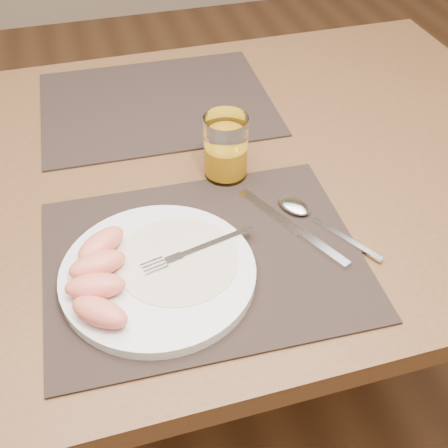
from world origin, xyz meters
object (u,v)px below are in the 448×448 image
table (183,205)px  spoon (302,210)px  placemat_near (203,258)px  plate (158,273)px  placemat_far (157,103)px  fork (189,253)px  knife (301,233)px  juice_glass (226,150)px

table → spoon: 0.25m
placemat_near → plate: size_ratio=1.67×
placemat_far → placemat_near: bearing=-92.2°
placemat_near → spoon: 0.18m
placemat_far → plate: bearing=-100.6°
fork → knife: fork is taller
placemat_near → spoon: size_ratio=2.53×
knife → spoon: bearing=66.6°
placemat_near → placemat_far: bearing=87.8°
plate → juice_glass: 0.26m
table → placemat_near: 0.24m
spoon → knife: bearing=-113.4°
table → juice_glass: bearing=-30.3°
plate → juice_glass: size_ratio=2.47×
table → knife: size_ratio=6.79×
table → placemat_far: placemat_far is taller
table → spoon: (0.15, -0.17, 0.09)m
knife → table: bearing=122.4°
table → fork: 0.25m
table → fork: bearing=-99.5°
plate → fork: 0.05m
table → placemat_near: bearing=-94.4°
table → placemat_far: size_ratio=3.11×
placemat_far → juice_glass: juice_glass is taller
placemat_far → plate: plate is taller
table → placemat_far: 0.24m
plate → juice_glass: (0.16, 0.20, 0.04)m
placemat_far → plate: size_ratio=1.67×
table → juice_glass: (0.07, -0.04, 0.14)m
knife → juice_glass: (-0.07, 0.17, 0.05)m
fork → placemat_far: bearing=85.2°
placemat_far → plate: 0.47m
spoon → juice_glass: bearing=123.5°
table → knife: 0.27m
placemat_far → knife: knife is taller
plate → knife: bearing=6.7°
knife → spoon: size_ratio=1.16×
placemat_near → plate: (-0.07, -0.02, 0.01)m
placemat_near → juice_glass: juice_glass is taller
knife → fork: bearing=-177.1°
juice_glass → table: bearing=149.7°
placemat_near → fork: bearing=-172.0°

